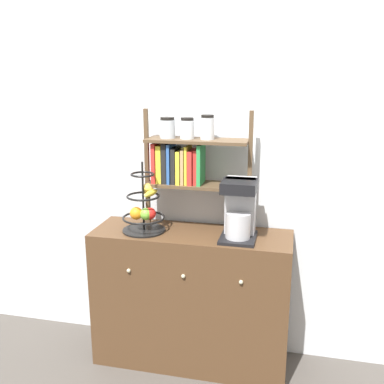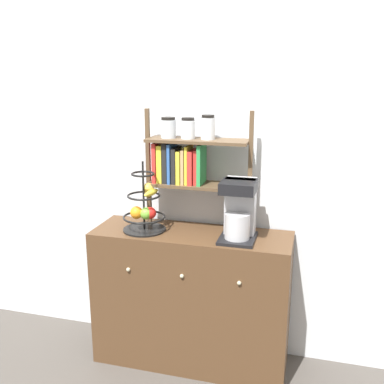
% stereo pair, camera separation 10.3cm
% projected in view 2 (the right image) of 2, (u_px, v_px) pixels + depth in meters
% --- Properties ---
extents(ground_plane, '(12.00, 12.00, 0.00)m').
position_uv_depth(ground_plane, '(183.00, 378.00, 2.72)').
color(ground_plane, '#47423D').
extents(wall_back, '(7.00, 0.05, 2.60)m').
position_uv_depth(wall_back, '(202.00, 154.00, 2.79)').
color(wall_back, silver).
rests_on(wall_back, ground_plane).
extents(sideboard, '(1.19, 0.41, 0.86)m').
position_uv_depth(sideboard, '(191.00, 298.00, 2.79)').
color(sideboard, '#4C331E').
rests_on(sideboard, ground_plane).
extents(coffee_maker, '(0.20, 0.25, 0.35)m').
position_uv_depth(coffee_maker, '(239.00, 209.00, 2.55)').
color(coffee_maker, black).
rests_on(coffee_maker, sideboard).
extents(fruit_stand, '(0.26, 0.26, 0.43)m').
position_uv_depth(fruit_stand, '(145.00, 209.00, 2.68)').
color(fruit_stand, black).
rests_on(fruit_stand, sideboard).
extents(shelf_hutch, '(0.65, 0.20, 0.72)m').
position_uv_depth(shelf_hutch, '(186.00, 158.00, 2.67)').
color(shelf_hutch, brown).
rests_on(shelf_hutch, sideboard).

